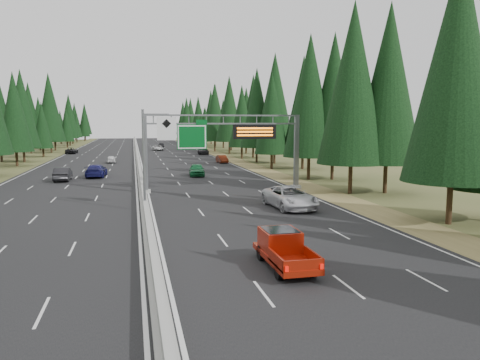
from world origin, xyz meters
name	(u,v)px	position (x,y,z in m)	size (l,w,h in m)	color
road	(138,159)	(0.00, 80.00, 0.04)	(32.00, 260.00, 0.08)	black
shoulder_right	(228,158)	(17.80, 80.00, 0.03)	(3.60, 260.00, 0.06)	olive
shoulder_left	(39,161)	(-17.80, 80.00, 0.03)	(3.60, 260.00, 0.06)	#464F24
median_barrier	(138,157)	(0.00, 80.00, 0.41)	(0.70, 260.00, 0.85)	gray
sign_gantry	(230,140)	(8.92, 34.88, 5.27)	(16.75, 0.98, 7.80)	slate
hov_sign_pole	(151,153)	(0.58, 24.97, 4.72)	(2.80, 0.50, 8.00)	slate
tree_row_right	(267,108)	(22.27, 67.40, 9.64)	(11.76, 247.38, 19.00)	black
silver_minivan	(290,197)	(11.63, 23.73, 0.97)	(2.96, 6.41, 1.78)	silver
red_pickup	(282,246)	(6.20, 9.01, 1.02)	(1.87, 5.23, 1.70)	black
car_ahead_green	(197,170)	(7.33, 48.83, 0.89)	(1.92, 4.78, 1.63)	#166333
car_ahead_dkred	(222,159)	(14.36, 68.09, 0.75)	(1.41, 4.06, 1.34)	#5B1D0D
car_ahead_dkgrey	(203,151)	(14.50, 91.66, 0.89)	(2.26, 5.57, 1.62)	black
car_ahead_white	(158,148)	(5.35, 108.50, 0.79)	(2.37, 5.14, 1.43)	silver
car_ahead_far	(161,145)	(6.96, 121.31, 0.82)	(1.74, 4.32, 1.47)	black
car_onc_near	(63,174)	(-9.18, 47.29, 0.90)	(1.73, 4.95, 1.63)	black
car_onc_blue	(96,171)	(-5.52, 50.54, 0.90)	(2.31, 5.67, 1.65)	navy
car_onc_white	(111,159)	(-4.57, 72.54, 0.72)	(1.51, 3.74, 1.27)	silver
car_onc_far	(72,151)	(-14.50, 100.34, 0.77)	(2.30, 4.98, 1.38)	black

